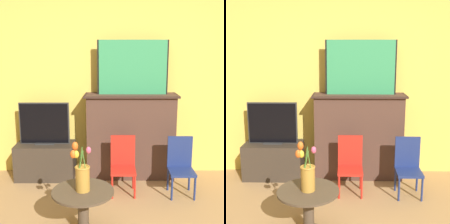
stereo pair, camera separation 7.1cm
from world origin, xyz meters
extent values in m
cube|color=#EAC651|center=(0.00, 2.13, 1.35)|extent=(8.00, 0.06, 2.70)
cube|color=#4C3328|center=(0.18, 1.92, 0.56)|extent=(1.15, 0.35, 1.12)
cube|color=#35231C|center=(0.18, 1.91, 1.11)|extent=(1.21, 0.39, 0.02)
cube|color=black|center=(0.20, 1.94, 1.47)|extent=(0.91, 0.02, 0.69)
cube|color=#338E56|center=(0.20, 1.92, 1.47)|extent=(0.87, 0.02, 0.69)
cube|color=#382D23|center=(-0.95, 1.88, 0.23)|extent=(0.77, 0.41, 0.47)
cube|color=#2D2D2D|center=(-0.95, 1.88, 0.48)|extent=(0.25, 0.12, 0.02)
cube|color=#2D2D2D|center=(-0.95, 1.89, 0.75)|extent=(0.65, 0.02, 0.55)
cube|color=black|center=(-0.95, 1.88, 0.75)|extent=(0.62, 0.02, 0.52)
cylinder|color=red|center=(-0.07, 1.26, 0.14)|extent=(0.02, 0.02, 0.28)
cylinder|color=red|center=(0.19, 1.26, 0.14)|extent=(0.02, 0.02, 0.28)
cylinder|color=red|center=(-0.07, 1.52, 0.14)|extent=(0.02, 0.02, 0.28)
cylinder|color=red|center=(0.19, 1.52, 0.14)|extent=(0.02, 0.02, 0.28)
cube|color=red|center=(0.06, 1.39, 0.29)|extent=(0.29, 0.29, 0.03)
cube|color=red|center=(0.06, 1.53, 0.50)|extent=(0.29, 0.02, 0.38)
cylinder|color=navy|center=(0.61, 1.22, 0.14)|extent=(0.02, 0.02, 0.28)
cylinder|color=navy|center=(0.88, 1.22, 0.14)|extent=(0.02, 0.02, 0.28)
cylinder|color=navy|center=(0.61, 1.48, 0.14)|extent=(0.02, 0.02, 0.28)
cylinder|color=navy|center=(0.88, 1.48, 0.14)|extent=(0.02, 0.02, 0.28)
cube|color=navy|center=(0.75, 1.35, 0.29)|extent=(0.29, 0.29, 0.03)
cube|color=navy|center=(0.75, 1.49, 0.50)|extent=(0.29, 0.02, 0.38)
cylinder|color=#4C3D2D|center=(-0.33, 0.55, 0.21)|extent=(0.10, 0.10, 0.43)
cylinder|color=#4C3D2D|center=(-0.33, 0.55, 0.44)|extent=(0.57, 0.57, 0.02)
cylinder|color=#B78433|center=(-0.33, 0.55, 0.56)|extent=(0.13, 0.13, 0.22)
torus|color=#B78433|center=(-0.33, 0.55, 0.67)|extent=(0.14, 0.14, 0.02)
cylinder|color=#477A2D|center=(-0.35, 0.56, 0.73)|extent=(0.05, 0.03, 0.27)
ellipsoid|color=orange|center=(-0.40, 0.58, 0.86)|extent=(0.06, 0.06, 0.08)
cylinder|color=#477A2D|center=(-0.31, 0.54, 0.72)|extent=(0.05, 0.03, 0.25)
ellipsoid|color=#E0517A|center=(-0.27, 0.52, 0.84)|extent=(0.04, 0.04, 0.06)
cylinder|color=#477A2D|center=(-0.35, 0.54, 0.71)|extent=(0.06, 0.05, 0.23)
ellipsoid|color=orange|center=(-0.41, 0.49, 0.81)|extent=(0.05, 0.05, 0.07)
cylinder|color=#477A2D|center=(-0.35, 0.53, 0.70)|extent=(0.04, 0.04, 0.22)
ellipsoid|color=gold|center=(-0.38, 0.50, 0.81)|extent=(0.05, 0.05, 0.07)
camera|label=1|loc=(-0.07, -2.08, 1.72)|focal=50.00mm
camera|label=2|loc=(0.00, -2.07, 1.72)|focal=50.00mm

